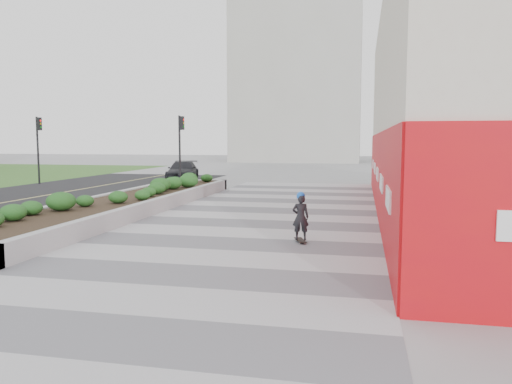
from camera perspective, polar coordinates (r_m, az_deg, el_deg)
ground at (r=11.59m, az=-5.37°, el=-7.69°), size 160.00×160.00×0.00m
walkway at (r=14.41m, az=-1.79°, el=-4.95°), size 8.00×36.00×0.01m
building at (r=20.08m, az=22.61°, el=9.05°), size 6.04×24.08×8.00m
planter at (r=19.98m, az=-14.47°, el=-0.90°), size 3.00×18.00×0.90m
traffic_signal_near at (r=30.17m, az=-8.60°, el=5.91°), size 0.33×0.28×4.20m
traffic_signal_far at (r=34.09m, az=-23.60°, el=5.48°), size 0.33×0.28×4.20m
distant_bldg_north_l at (r=66.67m, az=4.86°, el=12.15°), size 16.00×12.00×20.00m
distant_bldg_north_r at (r=72.29m, az=21.76°, el=12.86°), size 14.00×10.00×24.00m
manhole_cover at (r=14.30m, az=0.17°, el=-5.04°), size 0.44×0.44×0.01m
skateboarder at (r=13.35m, az=5.12°, el=-2.83°), size 0.49×0.75×1.37m
car_dark at (r=34.12m, az=-8.38°, el=2.39°), size 2.87×4.90×1.33m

